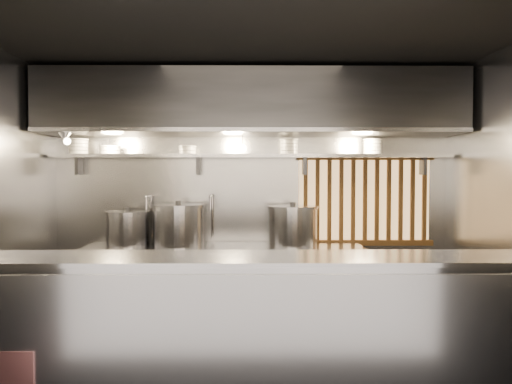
{
  "coord_description": "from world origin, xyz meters",
  "views": [
    {
      "loc": [
        0.0,
        -4.26,
        1.67
      ],
      "look_at": [
        0.04,
        0.55,
        1.5
      ],
      "focal_mm": 35.0,
      "sensor_mm": 36.0,
      "label": 1
    }
  ],
  "objects_px": {
    "stock_pot_left": "(128,228)",
    "stock_pot_mid": "(178,225)",
    "heat_lamp": "(65,136)",
    "pendant_bulb": "(242,148)",
    "stock_pot_right": "(293,226)"
  },
  "relations": [
    {
      "from": "stock_pot_left",
      "to": "pendant_bulb",
      "type": "bearing_deg",
      "value": 3.72
    },
    {
      "from": "pendant_bulb",
      "to": "stock_pot_mid",
      "type": "height_order",
      "value": "pendant_bulb"
    },
    {
      "from": "stock_pot_left",
      "to": "stock_pot_mid",
      "type": "height_order",
      "value": "stock_pot_mid"
    },
    {
      "from": "heat_lamp",
      "to": "pendant_bulb",
      "type": "relative_size",
      "value": 1.87
    },
    {
      "from": "pendant_bulb",
      "to": "stock_pot_left",
      "type": "relative_size",
      "value": 0.29
    },
    {
      "from": "pendant_bulb",
      "to": "stock_pot_left",
      "type": "distance_m",
      "value": 1.51
    },
    {
      "from": "pendant_bulb",
      "to": "stock_pot_right",
      "type": "relative_size",
      "value": 0.31
    },
    {
      "from": "stock_pot_left",
      "to": "stock_pot_right",
      "type": "xyz_separation_m",
      "value": [
        1.79,
        0.02,
        0.03
      ]
    },
    {
      "from": "stock_pot_mid",
      "to": "stock_pot_right",
      "type": "relative_size",
      "value": 0.97
    },
    {
      "from": "stock_pot_left",
      "to": "stock_pot_mid",
      "type": "bearing_deg",
      "value": -0.25
    },
    {
      "from": "heat_lamp",
      "to": "stock_pot_left",
      "type": "height_order",
      "value": "heat_lamp"
    },
    {
      "from": "heat_lamp",
      "to": "pendant_bulb",
      "type": "bearing_deg",
      "value": 11.0
    },
    {
      "from": "heat_lamp",
      "to": "stock_pot_mid",
      "type": "distance_m",
      "value": 1.48
    },
    {
      "from": "heat_lamp",
      "to": "pendant_bulb",
      "type": "distance_m",
      "value": 1.83
    },
    {
      "from": "stock_pot_left",
      "to": "stock_pot_right",
      "type": "bearing_deg",
      "value": 0.55
    }
  ]
}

